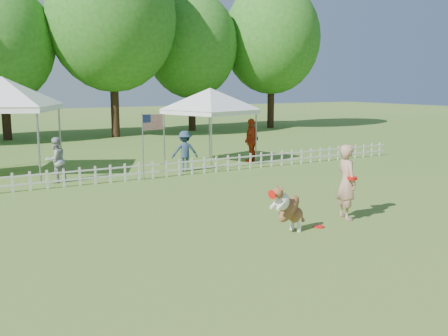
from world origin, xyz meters
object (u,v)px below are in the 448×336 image
at_px(handler, 347,182).
at_px(spectator_b, 185,151).
at_px(flag_pole, 143,147).
at_px(canopy_tent_right, 210,127).
at_px(spectator_c, 252,140).
at_px(frisbee_on_turf, 319,227).
at_px(spectator_a, 56,160).
at_px(canopy_tent_left, 5,128).
at_px(dog, 290,209).

distance_m(handler, spectator_b, 7.98).
bearing_deg(handler, flag_pole, 34.33).
height_order(canopy_tent_right, spectator_c, canopy_tent_right).
height_order(canopy_tent_right, flag_pole, canopy_tent_right).
bearing_deg(canopy_tent_right, spectator_b, -161.60).
distance_m(frisbee_on_turf, spectator_a, 9.33).
xyz_separation_m(canopy_tent_right, flag_pole, (-3.78, -2.24, -0.37)).
bearing_deg(frisbee_on_turf, canopy_tent_left, 116.55).
bearing_deg(canopy_tent_left, spectator_a, -35.08).
bearing_deg(frisbee_on_turf, handler, 13.02).
relative_size(canopy_tent_right, spectator_a, 2.00).
bearing_deg(spectator_c, dog, 30.89).
xyz_separation_m(spectator_b, spectator_c, (3.36, 0.61, 0.15)).
xyz_separation_m(handler, flag_pole, (-2.44, 7.03, 0.23)).
bearing_deg(spectator_b, frisbee_on_turf, 103.82).
bearing_deg(spectator_a, spectator_b, 153.91).
bearing_deg(spectator_b, spectator_c, -151.78).
bearing_deg(spectator_b, flag_pole, 43.20).
distance_m(handler, spectator_c, 9.06).
relative_size(dog, flag_pole, 0.48).
distance_m(spectator_a, spectator_b, 4.61).
height_order(frisbee_on_turf, flag_pole, flag_pole).
xyz_separation_m(canopy_tent_right, spectator_a, (-6.40, -1.12, -0.75)).
relative_size(handler, canopy_tent_right, 0.60).
xyz_separation_m(canopy_tent_right, spectator_b, (-1.79, -1.30, -0.74)).
height_order(spectator_a, spectator_b, spectator_b).
relative_size(dog, frisbee_on_turf, 4.23).
bearing_deg(frisbee_on_turf, spectator_b, 85.88).
height_order(dog, frisbee_on_turf, dog).
relative_size(frisbee_on_turf, spectator_a, 0.17).
height_order(flag_pole, spectator_b, flag_pole).
xyz_separation_m(dog, flag_pole, (-0.56, 7.27, 0.59)).
xyz_separation_m(handler, canopy_tent_right, (1.34, 9.27, 0.59)).
height_order(handler, spectator_c, spectator_c).
xyz_separation_m(flag_pole, spectator_b, (2.00, 0.94, -0.38)).
xyz_separation_m(handler, spectator_c, (2.92, 8.58, 0.01)).
bearing_deg(canopy_tent_left, canopy_tent_right, 17.33).
bearing_deg(canopy_tent_right, flag_pole, -166.97).
relative_size(dog, canopy_tent_left, 0.32).
bearing_deg(handler, spectator_b, 18.36).
height_order(flag_pole, spectator_a, flag_pole).
height_order(dog, canopy_tent_right, canopy_tent_right).
height_order(canopy_tent_left, spectator_a, canopy_tent_left).
relative_size(frisbee_on_turf, flag_pole, 0.11).
height_order(dog, flag_pole, flag_pole).
bearing_deg(spectator_c, spectator_b, -20.26).
bearing_deg(flag_pole, spectator_c, 4.69).
relative_size(canopy_tent_left, spectator_b, 2.25).
height_order(handler, canopy_tent_right, canopy_tent_right).
relative_size(flag_pole, spectator_a, 1.51).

